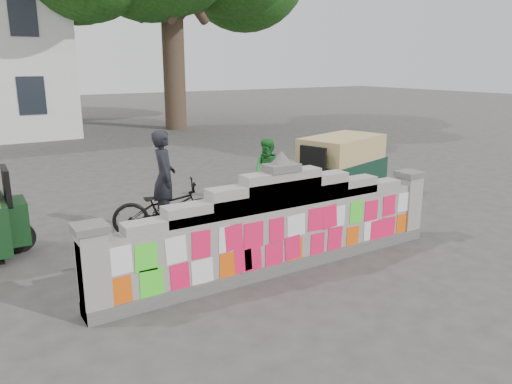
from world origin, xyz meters
TOP-DOWN VIEW (x-y plane):
  - ground at (0.00, 0.00)m, footprint 100.00×100.00m
  - parapet_wall at (-0.00, -0.01)m, footprint 6.48×0.44m
  - cyclist_bike at (-0.90, 2.69)m, footprint 2.20×1.32m
  - cyclist_rider at (-0.90, 2.69)m, footprint 0.63×0.78m
  - pedestrian at (2.07, 3.44)m, footprint 0.94×0.98m
  - rickshaw_right at (3.93, 2.99)m, footprint 2.92×1.93m

SIDE VIEW (x-z plane):
  - ground at x=0.00m, z-range 0.00..0.00m
  - cyclist_bike at x=-0.90m, z-range 0.00..1.09m
  - parapet_wall at x=0.00m, z-range -0.26..1.75m
  - pedestrian at x=2.07m, z-range 0.00..1.60m
  - rickshaw_right at x=3.93m, z-range 0.03..1.60m
  - cyclist_rider at x=-0.90m, z-range 0.00..1.85m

